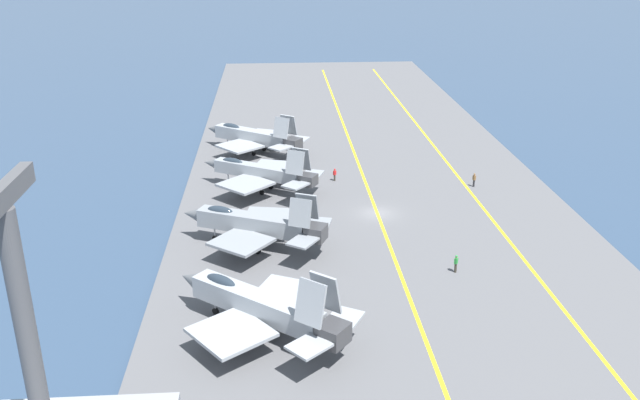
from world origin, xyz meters
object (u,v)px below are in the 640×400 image
at_px(parked_jet_fourth, 253,136).
at_px(crew_green_vest, 456,263).
at_px(crew_red_vest, 335,174).
at_px(parked_jet_nearest, 260,305).
at_px(parked_jet_third, 261,172).
at_px(crew_brown_vest, 474,179).
at_px(parked_jet_second, 255,224).

xyz_separation_m(parked_jet_fourth, crew_green_vest, (-39.01, -19.99, -1.46)).
bearing_deg(crew_red_vest, crew_green_vest, -160.51).
distance_m(parked_jet_nearest, parked_jet_third, 32.31).
bearing_deg(parked_jet_third, parked_jet_nearest, -179.38).
relative_size(parked_jet_third, crew_red_vest, 9.34).
bearing_deg(crew_brown_vest, crew_green_vest, 160.08).
distance_m(parked_jet_third, crew_red_vest, 10.12).
xyz_separation_m(crew_green_vest, crew_red_vest, (26.10, 9.24, -0.07)).
xyz_separation_m(parked_jet_fourth, crew_red_vest, (-12.90, -10.75, -1.52)).
relative_size(parked_jet_second, crew_brown_vest, 8.75).
distance_m(parked_jet_second, parked_jet_third, 16.27).
bearing_deg(parked_jet_second, parked_jet_fourth, 1.50).
bearing_deg(crew_brown_vest, parked_jet_second, 120.18).
height_order(parked_jet_second, crew_red_vest, parked_jet_second).
bearing_deg(parked_jet_nearest, parked_jet_third, 0.62).
xyz_separation_m(parked_jet_nearest, parked_jet_third, (32.31, 0.35, -0.03)).
distance_m(parked_jet_fourth, crew_brown_vest, 32.61).
distance_m(parked_jet_nearest, parked_jet_fourth, 48.28).
bearing_deg(parked_jet_third, crew_red_vest, -72.28).
height_order(parked_jet_second, crew_green_vest, parked_jet_second).
bearing_deg(crew_red_vest, parked_jet_second, 152.84).
distance_m(parked_jet_second, crew_green_vest, 20.38).
relative_size(parked_jet_second, crew_green_vest, 8.83).
distance_m(parked_jet_third, crew_brown_vest, 27.03).
height_order(crew_green_vest, crew_red_vest, crew_green_vest).
bearing_deg(parked_jet_nearest, crew_red_vest, -14.53).
bearing_deg(parked_jet_fourth, parked_jet_second, -178.50).
height_order(parked_jet_third, crew_green_vest, parked_jet_third).
height_order(parked_jet_fourth, crew_brown_vest, parked_jet_fourth).
bearing_deg(parked_jet_second, crew_red_vest, -27.16).
relative_size(parked_jet_second, parked_jet_third, 1.01).
distance_m(parked_jet_nearest, crew_red_vest, 36.56).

